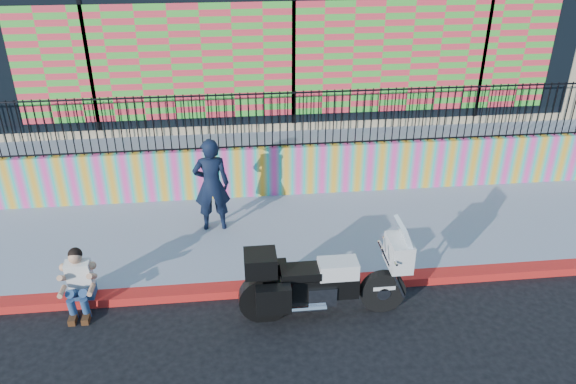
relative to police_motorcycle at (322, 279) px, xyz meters
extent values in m
plane|color=black|center=(0.12, 0.67, -0.67)|extent=(90.00, 90.00, 0.00)
cube|color=#B60D22|center=(0.12, 0.67, -0.60)|extent=(16.00, 0.30, 0.15)
cube|color=#878FA2|center=(0.12, 2.32, -0.60)|extent=(16.00, 3.00, 0.15)
cube|color=#F23F9E|center=(0.12, 3.92, 0.03)|extent=(16.00, 0.20, 1.10)
cube|color=#878FA2|center=(0.12, 9.02, -0.05)|extent=(16.00, 10.00, 1.25)
cube|color=tan|center=(0.12, 8.82, 2.58)|extent=(14.00, 8.00, 4.00)
cube|color=black|center=(0.12, 4.80, 2.18)|extent=(12.60, 0.04, 2.80)
cube|color=#F03546|center=(0.12, 4.77, 2.18)|extent=(11.48, 0.02, 2.40)
cylinder|color=black|center=(0.98, 0.00, -0.31)|extent=(0.72, 0.15, 0.72)
cylinder|color=black|center=(-0.88, 0.00, -0.31)|extent=(0.72, 0.15, 0.72)
cube|color=black|center=(0.05, 0.00, -0.13)|extent=(1.04, 0.31, 0.37)
cube|color=silver|center=(0.00, 0.00, -0.24)|extent=(0.44, 0.37, 0.33)
cube|color=silver|center=(0.25, 0.00, 0.18)|extent=(0.60, 0.35, 0.26)
cube|color=black|center=(-0.33, 0.00, 0.16)|extent=(0.60, 0.37, 0.13)
cube|color=silver|center=(1.18, 0.00, 0.40)|extent=(0.33, 0.57, 0.46)
cube|color=silver|center=(1.22, 0.00, 0.75)|extent=(0.20, 0.50, 0.37)
cube|color=black|center=(-0.94, 0.00, 0.37)|extent=(0.48, 0.46, 0.33)
cube|color=black|center=(-0.77, -0.33, -0.07)|extent=(0.53, 0.20, 0.44)
cube|color=black|center=(-0.77, 0.33, -0.07)|extent=(0.53, 0.20, 0.44)
cube|color=silver|center=(0.98, 0.00, -0.20)|extent=(0.35, 0.18, 0.07)
imported|color=black|center=(-1.68, 2.61, 0.41)|extent=(0.69, 0.47, 1.86)
cube|color=navy|center=(-3.76, 0.68, -0.43)|extent=(0.36, 0.28, 0.18)
cube|color=white|center=(-3.76, 0.64, -0.08)|extent=(0.38, 0.27, 0.54)
sphere|color=tan|center=(-3.76, 0.60, 0.28)|extent=(0.21, 0.21, 0.21)
cube|color=#472814|center=(-3.86, 0.24, -0.62)|extent=(0.11, 0.26, 0.10)
cube|color=#472814|center=(-3.66, 0.24, -0.62)|extent=(0.11, 0.26, 0.10)
camera|label=1|loc=(-1.28, -6.93, 5.15)|focal=35.00mm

